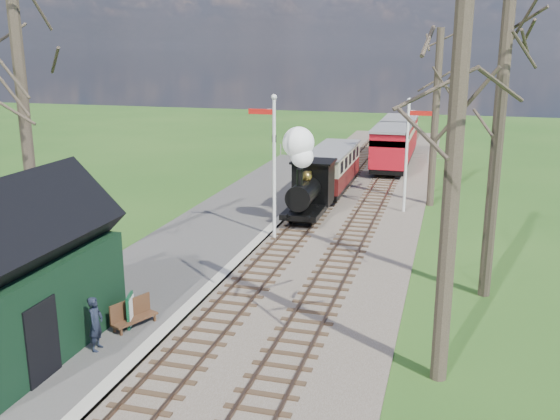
{
  "coord_description": "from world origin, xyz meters",
  "views": [
    {
      "loc": [
        6.46,
        -8.7,
        8.13
      ],
      "look_at": [
        -0.2,
        15.11,
        1.6
      ],
      "focal_mm": 40.0,
      "sensor_mm": 36.0,
      "label": 1
    }
  ],
  "objects_px": {
    "semaphore_far": "(408,147)",
    "locomotive": "(307,179)",
    "bench": "(132,314)",
    "coach": "(332,167)",
    "semaphore_near": "(273,157)",
    "red_carriage_b": "(399,136)",
    "sign_board": "(131,310)",
    "person": "(96,324)",
    "station_shed": "(12,280)",
    "red_carriage_a": "(391,148)"
  },
  "relations": [
    {
      "from": "semaphore_far",
      "to": "locomotive",
      "type": "height_order",
      "value": "semaphore_far"
    },
    {
      "from": "bench",
      "to": "coach",
      "type": "bearing_deg",
      "value": 83.4
    },
    {
      "from": "semaphore_near",
      "to": "red_carriage_b",
      "type": "distance_m",
      "value": 21.99
    },
    {
      "from": "sign_board",
      "to": "locomotive",
      "type": "bearing_deg",
      "value": 80.23
    },
    {
      "from": "bench",
      "to": "locomotive",
      "type": "bearing_deg",
      "value": 80.41
    },
    {
      "from": "semaphore_near",
      "to": "red_carriage_b",
      "type": "height_order",
      "value": "semaphore_near"
    },
    {
      "from": "semaphore_near",
      "to": "person",
      "type": "bearing_deg",
      "value": -98.19
    },
    {
      "from": "bench",
      "to": "person",
      "type": "height_order",
      "value": "person"
    },
    {
      "from": "semaphore_near",
      "to": "person",
      "type": "distance_m",
      "value": 11.73
    },
    {
      "from": "sign_board",
      "to": "semaphore_far",
      "type": "bearing_deg",
      "value": 67.2
    },
    {
      "from": "coach",
      "to": "person",
      "type": "height_order",
      "value": "coach"
    },
    {
      "from": "semaphore_near",
      "to": "semaphore_far",
      "type": "relative_size",
      "value": 1.09
    },
    {
      "from": "station_shed",
      "to": "coach",
      "type": "xyz_separation_m",
      "value": [
        4.3,
        21.26,
        -0.75
      ]
    },
    {
      "from": "station_shed",
      "to": "semaphore_far",
      "type": "relative_size",
      "value": 1.1
    },
    {
      "from": "sign_board",
      "to": "red_carriage_b",
      "type": "bearing_deg",
      "value": 81.23
    },
    {
      "from": "red_carriage_a",
      "to": "person",
      "type": "xyz_separation_m",
      "value": [
        -5.0,
        -27.45,
        -0.72
      ]
    },
    {
      "from": "semaphore_near",
      "to": "sign_board",
      "type": "bearing_deg",
      "value": -98.59
    },
    {
      "from": "red_carriage_b",
      "to": "coach",
      "type": "bearing_deg",
      "value": -101.86
    },
    {
      "from": "semaphore_near",
      "to": "locomotive",
      "type": "height_order",
      "value": "semaphore_near"
    },
    {
      "from": "red_carriage_b",
      "to": "person",
      "type": "distance_m",
      "value": 33.33
    },
    {
      "from": "station_shed",
      "to": "locomotive",
      "type": "bearing_deg",
      "value": 74.25
    },
    {
      "from": "red_carriage_a",
      "to": "red_carriage_b",
      "type": "relative_size",
      "value": 1.0
    },
    {
      "from": "station_shed",
      "to": "semaphore_far",
      "type": "xyz_separation_m",
      "value": [
        8.67,
        18.0,
        1.08
      ]
    },
    {
      "from": "station_shed",
      "to": "person",
      "type": "bearing_deg",
      "value": 20.23
    },
    {
      "from": "semaphore_far",
      "to": "red_carriage_a",
      "type": "height_order",
      "value": "semaphore_far"
    },
    {
      "from": "sign_board",
      "to": "red_carriage_a",
      "type": "bearing_deg",
      "value": 79.41
    },
    {
      "from": "coach",
      "to": "bench",
      "type": "relative_size",
      "value": 4.91
    },
    {
      "from": "station_shed",
      "to": "bench",
      "type": "bearing_deg",
      "value": 47.3
    },
    {
      "from": "red_carriage_a",
      "to": "sign_board",
      "type": "height_order",
      "value": "red_carriage_a"
    },
    {
      "from": "semaphore_far",
      "to": "coach",
      "type": "height_order",
      "value": "semaphore_far"
    },
    {
      "from": "station_shed",
      "to": "sign_board",
      "type": "bearing_deg",
      "value": 47.76
    },
    {
      "from": "red_carriage_b",
      "to": "person",
      "type": "xyz_separation_m",
      "value": [
        -5.0,
        -32.95,
        -0.72
      ]
    },
    {
      "from": "semaphore_near",
      "to": "red_carriage_b",
      "type": "relative_size",
      "value": 1.07
    },
    {
      "from": "red_carriage_b",
      "to": "sign_board",
      "type": "distance_m",
      "value": 31.77
    },
    {
      "from": "semaphore_far",
      "to": "person",
      "type": "bearing_deg",
      "value": -111.37
    },
    {
      "from": "sign_board",
      "to": "person",
      "type": "bearing_deg",
      "value": -95.73
    },
    {
      "from": "station_shed",
      "to": "semaphore_far",
      "type": "height_order",
      "value": "semaphore_far"
    },
    {
      "from": "coach",
      "to": "red_carriage_a",
      "type": "bearing_deg",
      "value": 69.31
    },
    {
      "from": "bench",
      "to": "semaphore_far",
      "type": "bearing_deg",
      "value": 67.33
    },
    {
      "from": "coach",
      "to": "red_carriage_a",
      "type": "height_order",
      "value": "red_carriage_a"
    },
    {
      "from": "locomotive",
      "to": "person",
      "type": "distance_m",
      "value": 14.74
    },
    {
      "from": "locomotive",
      "to": "red_carriage_b",
      "type": "bearing_deg",
      "value": 81.94
    },
    {
      "from": "semaphore_far",
      "to": "bench",
      "type": "distance_m",
      "value": 17.26
    },
    {
      "from": "locomotive",
      "to": "bench",
      "type": "bearing_deg",
      "value": -99.59
    },
    {
      "from": "locomotive",
      "to": "sign_board",
      "type": "height_order",
      "value": "locomotive"
    },
    {
      "from": "semaphore_near",
      "to": "sign_board",
      "type": "relative_size",
      "value": 6.38
    },
    {
      "from": "station_shed",
      "to": "sign_board",
      "type": "distance_m",
      "value": 3.44
    },
    {
      "from": "station_shed",
      "to": "semaphore_near",
      "type": "relative_size",
      "value": 1.01
    },
    {
      "from": "red_carriage_a",
      "to": "semaphore_far",
      "type": "bearing_deg",
      "value": -80.08
    },
    {
      "from": "coach",
      "to": "bench",
      "type": "bearing_deg",
      "value": -96.6
    }
  ]
}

